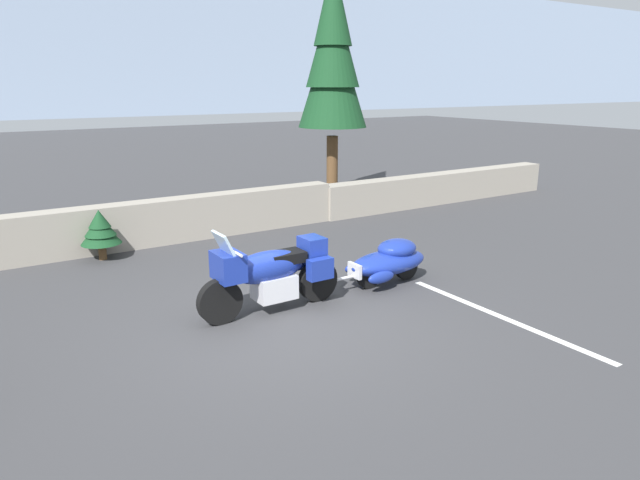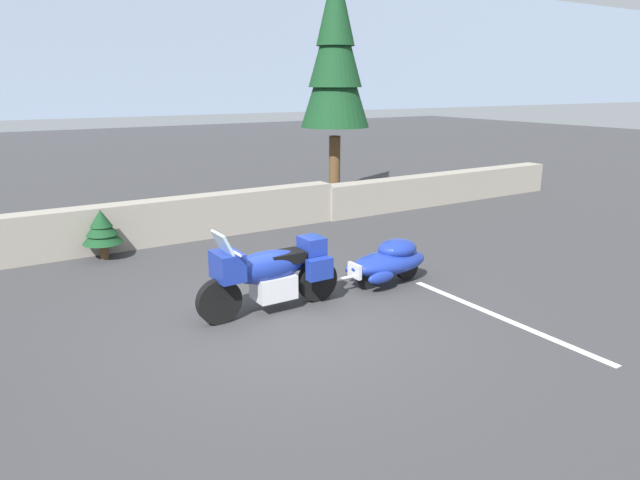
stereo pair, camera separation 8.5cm
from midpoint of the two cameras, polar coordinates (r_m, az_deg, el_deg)
ground_plane at (r=8.27m, az=-3.54°, el=-8.28°), size 80.00×80.00×0.00m
stone_guard_wall at (r=12.72m, az=-14.35°, el=1.76°), size 24.00×0.57×0.94m
touring_motorcycle at (r=8.49m, az=-5.24°, el=-3.19°), size 2.31×0.76×1.33m
car_shaped_trailer at (r=9.77m, az=6.63°, el=-2.04°), size 2.20×0.78×0.76m
pine_tree_tall at (r=16.37m, az=1.13°, el=18.04°), size 1.91×1.91×6.53m
pine_sapling_near at (r=11.79m, az=-21.25°, el=1.05°), size 0.76×0.76×0.99m
parking_stripe_marker at (r=8.86m, az=17.34°, el=-7.30°), size 0.12×3.60×0.01m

